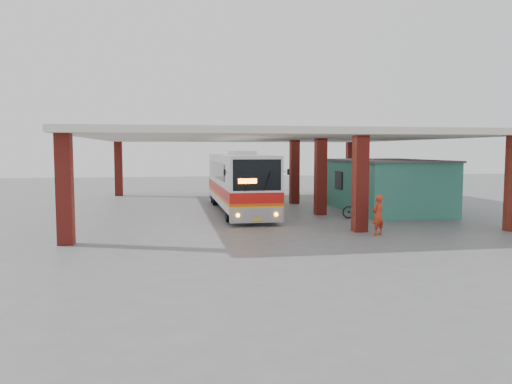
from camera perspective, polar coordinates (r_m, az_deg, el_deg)
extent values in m
plane|color=#515154|center=(25.18, 2.81, -3.62)|extent=(90.00, 90.00, 0.00)
cube|color=maroon|center=(22.97, 11.82, 0.92)|extent=(0.60, 0.60, 4.35)
cube|color=maroon|center=(28.62, 7.38, 1.75)|extent=(0.60, 0.60, 4.35)
cube|color=maroon|center=(34.39, 4.42, 2.29)|extent=(0.60, 0.60, 4.35)
cube|color=maroon|center=(20.74, -21.02, 0.29)|extent=(0.60, 0.60, 4.35)
cube|color=maroon|center=(41.52, -15.44, 2.57)|extent=(0.60, 0.60, 4.35)
cube|color=maroon|center=(44.12, 10.68, 2.79)|extent=(0.60, 0.60, 4.35)
cube|color=beige|center=(31.38, 1.12, 6.31)|extent=(21.00, 23.00, 0.30)
cube|color=#317C69|center=(31.21, 14.74, 0.64)|extent=(5.00, 8.00, 3.00)
cube|color=#484848|center=(31.13, 14.80, 3.49)|extent=(5.20, 8.20, 0.12)
cube|color=#163D38|center=(28.88, 11.41, -0.52)|extent=(0.08, 0.95, 2.10)
cube|color=black|center=(31.63, 9.46, 1.34)|extent=(0.08, 1.20, 1.00)
cube|color=black|center=(31.62, 9.41, 1.34)|extent=(0.04, 1.30, 1.10)
cube|color=silver|center=(29.88, -1.94, 1.51)|extent=(2.59, 12.41, 2.90)
cube|color=silver|center=(28.80, -1.67, 4.48)|extent=(1.24, 3.10, 0.26)
cube|color=gray|center=(24.08, 0.05, -2.63)|extent=(2.61, 0.41, 0.72)
cube|color=#B7120C|center=(29.92, -1.94, 0.43)|extent=(2.63, 12.41, 0.52)
cube|color=#D8470C|center=(29.94, -1.94, -0.20)|extent=(2.63, 12.41, 0.13)
cube|color=gold|center=(29.95, -1.94, -0.42)|extent=(2.63, 12.41, 0.10)
cube|color=black|center=(23.77, 0.11, 1.95)|extent=(2.34, 0.10, 1.50)
cube|color=black|center=(30.52, -4.58, 2.54)|extent=(0.05, 9.31, 0.93)
cube|color=black|center=(30.87, 0.24, 2.59)|extent=(0.05, 9.31, 0.93)
cube|color=#FF5905|center=(23.65, -0.97, 1.26)|extent=(0.88, 0.05, 0.23)
sphere|color=orange|center=(23.73, -2.08, -2.68)|extent=(0.19, 0.19, 0.19)
sphere|color=orange|center=(24.05, 2.33, -2.57)|extent=(0.19, 0.19, 0.19)
cube|color=gold|center=(23.89, 0.14, -3.20)|extent=(0.47, 0.03, 0.12)
cylinder|color=black|center=(25.58, -3.06, -2.32)|extent=(0.33, 1.03, 1.03)
cylinder|color=black|center=(25.93, 1.84, -2.21)|extent=(0.33, 1.03, 1.03)
cylinder|color=black|center=(33.45, -4.68, -0.63)|extent=(0.33, 1.03, 1.03)
cylinder|color=black|center=(33.72, -0.91, -0.57)|extent=(0.33, 1.03, 1.03)
cylinder|color=black|center=(34.78, -4.88, -0.42)|extent=(0.33, 1.03, 1.03)
cylinder|color=black|center=(35.05, -1.25, -0.36)|extent=(0.33, 1.03, 1.03)
imported|color=black|center=(27.48, 11.91, -1.90)|extent=(2.10, 1.17, 1.05)
imported|color=#B62D16|center=(22.32, 13.76, -2.57)|extent=(0.76, 0.67, 1.75)
cube|color=#AE121C|center=(34.00, 7.38, -1.07)|extent=(0.52, 0.52, 0.06)
cube|color=#AE121C|center=(33.95, 7.67, -0.65)|extent=(0.20, 0.38, 0.56)
cylinder|color=black|center=(33.87, 7.08, -1.30)|extent=(0.03, 0.03, 0.19)
cylinder|color=black|center=(33.84, 7.62, -1.31)|extent=(0.03, 0.03, 0.19)
cylinder|color=black|center=(34.19, 7.14, -1.24)|extent=(0.03, 0.03, 0.19)
cylinder|color=black|center=(34.15, 7.67, -1.26)|extent=(0.03, 0.03, 0.19)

